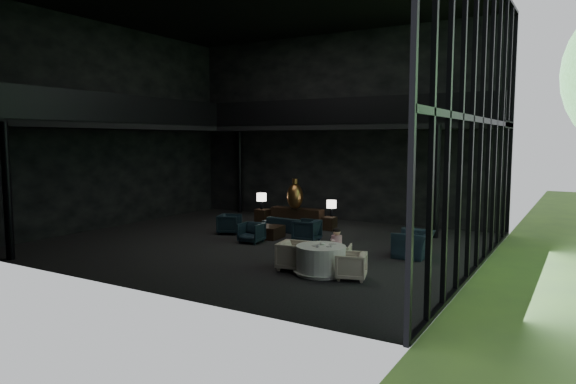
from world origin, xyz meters
The scene contains 35 objects.
floor centered at (0.00, 0.00, 0.00)m, with size 14.00×12.00×0.02m, color black.
wall_back centered at (0.00, 6.00, 4.00)m, with size 14.00×0.04×8.00m, color black.
wall_front centered at (0.00, -6.00, 4.00)m, with size 14.00×0.04×8.00m, color black.
wall_left centered at (-7.00, 0.00, 4.00)m, with size 0.04×12.00×8.00m, color black.
curtain_wall centered at (6.95, 0.00, 4.00)m, with size 0.20×12.00×8.00m, color black, non-canonical shape.
mezzanine_left centered at (-6.00, 0.00, 4.00)m, with size 2.00×12.00×0.25m, color black.
mezzanine_back centered at (1.00, 5.00, 4.00)m, with size 12.00×2.00×0.25m, color black.
railing_left centered at (-5.00, 0.00, 4.60)m, with size 0.06×12.00×1.00m, color black.
railing_back centered at (1.00, 4.00, 4.60)m, with size 12.00×0.06×1.00m, color black.
column_sw centered at (-5.00, -5.70, 2.00)m, with size 0.24×0.24×4.00m, color black.
column_nw centered at (-5.00, 5.70, 2.00)m, with size 0.24×0.24×4.00m, color black.
column_ne centered at (4.80, 4.00, 2.00)m, with size 0.24×0.24×4.00m, color black.
console centered at (-0.72, 3.74, 0.36)m, with size 2.24×0.51×0.71m, color black.
bronze_urn centered at (-0.72, 3.56, 1.23)m, with size 0.65×0.65×1.22m.
side_table_left centered at (-2.32, 3.61, 0.29)m, with size 0.52×0.52×0.57m, color black.
table_lamp_left centered at (-2.32, 3.53, 1.06)m, with size 0.41×0.41×0.68m.
side_table_right centered at (0.88, 3.45, 0.26)m, with size 0.47×0.47×0.51m, color black.
table_lamp_right centered at (0.88, 3.62, 0.96)m, with size 0.38×0.38×0.63m.
sofa centered at (-0.37, 2.35, 0.33)m, with size 1.69×0.49×0.66m, color #1F343F.
lounge_armchair_west centered at (-1.99, 0.88, 0.41)m, with size 0.79×0.74×0.82m, color #1A222B.
lounge_armchair_east centered at (1.19, 1.05, 0.45)m, with size 0.87×0.82×0.90m, color #1F2C44.
lounge_armchair_south centered at (-0.33, -0.10, 0.37)m, with size 0.71×0.67×0.73m, color #1A2F41.
window_armchair centered at (5.04, 0.61, 0.58)m, with size 1.32×0.86×1.15m, color #142230.
coffee_table centered at (-0.33, 0.92, 0.21)m, with size 0.96×0.96×0.43m, color black.
dining_table centered at (3.55, -2.54, 0.33)m, with size 1.46×1.46×0.75m.
dining_chair_north centered at (3.62, -1.63, 0.32)m, with size 0.63×0.59×0.64m, color #B4A490.
dining_chair_east centered at (4.43, -2.60, 0.36)m, with size 0.70×0.66×0.72m, color #BEB4A6.
dining_chair_west centered at (2.74, -2.49, 0.45)m, with size 0.88×0.83×0.91m, color #C1B49A.
child centered at (3.56, -1.59, 0.76)m, with size 0.29×0.29×0.63m.
plate_a centered at (3.47, -2.62, 0.76)m, with size 0.24×0.24×0.02m, color white.
plate_b centered at (3.74, -2.25, 0.76)m, with size 0.20×0.20×0.01m, color white.
saucer centered at (3.80, -2.56, 0.76)m, with size 0.15×0.15×0.01m, color white.
coffee_cup centered at (3.87, -2.58, 0.79)m, with size 0.08×0.08×0.06m, color white.
cereal_bowl centered at (3.54, -2.42, 0.79)m, with size 0.16×0.16×0.08m, color white.
cream_pot centered at (3.57, -2.77, 0.79)m, with size 0.06×0.06×0.07m, color #99999E.
Camera 1 is at (9.47, -14.25, 3.50)m, focal length 32.00 mm.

